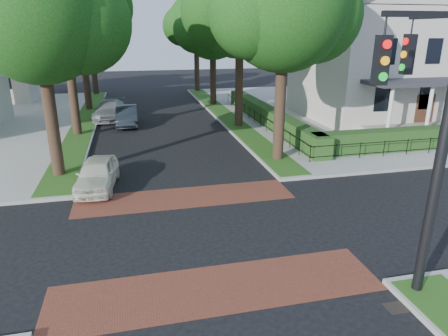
{
  "coord_description": "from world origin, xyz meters",
  "views": [
    {
      "loc": [
        -1.9,
        -12.15,
        6.64
      ],
      "look_at": [
        1.4,
        2.02,
        1.6
      ],
      "focal_mm": 32.0,
      "sensor_mm": 36.0,
      "label": 1
    }
  ],
  "objects_px": {
    "traffic_signal": "(434,119)",
    "parked_car_rear": "(110,110)",
    "parked_car_middle": "(127,116)",
    "parked_car_front": "(97,174)"
  },
  "relations": [
    {
      "from": "parked_car_front",
      "to": "parked_car_middle",
      "type": "height_order",
      "value": "parked_car_middle"
    },
    {
      "from": "parked_car_front",
      "to": "traffic_signal",
      "type": "bearing_deg",
      "value": -42.35
    },
    {
      "from": "parked_car_front",
      "to": "parked_car_rear",
      "type": "bearing_deg",
      "value": 96.07
    },
    {
      "from": "parked_car_middle",
      "to": "parked_car_rear",
      "type": "bearing_deg",
      "value": 117.78
    },
    {
      "from": "traffic_signal",
      "to": "parked_car_rear",
      "type": "distance_m",
      "value": 26.16
    },
    {
      "from": "parked_car_middle",
      "to": "traffic_signal",
      "type": "bearing_deg",
      "value": -71.42
    },
    {
      "from": "traffic_signal",
      "to": "parked_car_middle",
      "type": "distance_m",
      "value": 23.4
    },
    {
      "from": "traffic_signal",
      "to": "parked_car_front",
      "type": "distance_m",
      "value": 13.41
    },
    {
      "from": "traffic_signal",
      "to": "parked_car_rear",
      "type": "height_order",
      "value": "traffic_signal"
    },
    {
      "from": "parked_car_middle",
      "to": "parked_car_rear",
      "type": "xyz_separation_m",
      "value": [
        -1.3,
        2.51,
        0.01
      ]
    }
  ]
}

